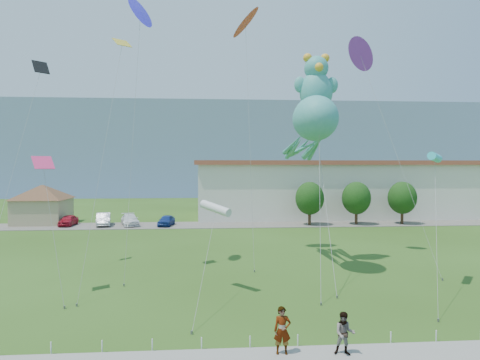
# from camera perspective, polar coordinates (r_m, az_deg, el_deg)

# --- Properties ---
(ground) EXTENTS (160.00, 160.00, 0.00)m
(ground) POSITION_cam_1_polar(r_m,az_deg,el_deg) (20.29, 3.96, -19.88)
(ground) COLOR #2D4B15
(ground) RESTS_ON ground
(parking_strip) EXTENTS (70.00, 6.00, 0.06)m
(parking_strip) POSITION_cam_1_polar(r_m,az_deg,el_deg) (54.23, -1.39, -5.98)
(parking_strip) COLOR #59544C
(parking_strip) RESTS_ON ground
(hill_ridge) EXTENTS (160.00, 50.00, 25.00)m
(hill_ridge) POSITION_cam_1_polar(r_m,az_deg,el_deg) (138.75, -3.18, 4.04)
(hill_ridge) COLOR gray
(hill_ridge) RESTS_ON ground
(pavilion) EXTENTS (9.20, 9.20, 5.00)m
(pavilion) POSITION_cam_1_polar(r_m,az_deg,el_deg) (60.67, -24.84, -2.47)
(pavilion) COLOR tan
(pavilion) RESTS_ON ground
(warehouse) EXTENTS (61.00, 15.00, 8.20)m
(warehouse) POSITION_cam_1_polar(r_m,az_deg,el_deg) (68.99, 20.31, -0.98)
(warehouse) COLOR beige
(warehouse) RESTS_ON ground
(rope_fence) EXTENTS (26.05, 0.05, 0.50)m
(rope_fence) POSITION_cam_1_polar(r_m,az_deg,el_deg) (19.01, 4.56, -20.62)
(rope_fence) COLOR white
(rope_fence) RESTS_ON ground
(tree_near) EXTENTS (3.60, 3.60, 5.47)m
(tree_near) POSITION_cam_1_polar(r_m,az_deg,el_deg) (54.31, 9.27, -2.43)
(tree_near) COLOR #3F2B19
(tree_near) RESTS_ON ground
(tree_mid) EXTENTS (3.60, 3.60, 5.47)m
(tree_mid) POSITION_cam_1_polar(r_m,az_deg,el_deg) (56.02, 15.25, -2.34)
(tree_mid) COLOR #3F2B19
(tree_mid) RESTS_ON ground
(tree_far) EXTENTS (3.60, 3.60, 5.47)m
(tree_far) POSITION_cam_1_polar(r_m,az_deg,el_deg) (58.30, 20.82, -2.24)
(tree_far) COLOR #3F2B19
(tree_far) RESTS_ON ground
(pedestrian_left) EXTENTS (0.70, 0.48, 1.87)m
(pedestrian_left) POSITION_cam_1_polar(r_m,az_deg,el_deg) (17.96, 5.66, -19.32)
(pedestrian_left) COLOR gray
(pedestrian_left) RESTS_ON sidewalk
(pedestrian_right) EXTENTS (0.93, 0.79, 1.69)m
(pedestrian_right) POSITION_cam_1_polar(r_m,az_deg,el_deg) (18.30, 13.78, -19.26)
(pedestrian_right) COLOR gray
(pedestrian_right) RESTS_ON sidewalk
(parked_car_red) EXTENTS (1.65, 3.92, 1.32)m
(parked_car_red) POSITION_cam_1_polar(r_m,az_deg,el_deg) (57.24, -21.92, -5.01)
(parked_car_red) COLOR #AB1527
(parked_car_red) RESTS_ON parking_strip
(parked_car_silver) EXTENTS (2.54, 4.89, 1.53)m
(parked_car_silver) POSITION_cam_1_polar(r_m,az_deg,el_deg) (56.02, -17.74, -5.00)
(parked_car_silver) COLOR silver
(parked_car_silver) RESTS_ON parking_strip
(parked_car_white) EXTENTS (3.12, 5.03, 1.36)m
(parked_car_white) POSITION_cam_1_polar(r_m,az_deg,el_deg) (55.28, -14.47, -5.15)
(parked_car_white) COLOR white
(parked_car_white) RESTS_ON parking_strip
(parked_car_blue) EXTENTS (2.14, 4.02, 1.30)m
(parked_car_blue) POSITION_cam_1_polar(r_m,az_deg,el_deg) (53.93, -9.80, -5.33)
(parked_car_blue) COLOR navy
(parked_car_blue) RESTS_ON parking_strip
(octopus_kite) EXTENTS (3.11, 13.32, 12.33)m
(octopus_kite) POSITION_cam_1_polar(r_m,az_deg,el_deg) (31.16, 9.50, 6.66)
(octopus_kite) COLOR teal
(octopus_kite) RESTS_ON ground
(teddy_bear_kite) EXTENTS (3.36, 9.60, 15.98)m
(teddy_bear_kite) POSITION_cam_1_polar(r_m,az_deg,el_deg) (33.54, 10.12, 12.09)
(teddy_bear_kite) COLOR teal
(teddy_bear_kite) RESTS_ON ground
(small_kite_black) EXTENTS (1.29, 9.12, 15.16)m
(small_kite_black) POSITION_cam_1_polar(r_m,az_deg,el_deg) (34.12, -25.76, 10.55)
(small_kite_black) COLOR black
(small_kite_black) RESTS_ON ground
(small_kite_pink) EXTENTS (2.66, 3.35, 8.14)m
(small_kite_pink) POSITION_cam_1_polar(r_m,az_deg,el_deg) (26.91, -24.58, 0.63)
(small_kite_pink) COLOR #D83068
(small_kite_pink) RESTS_ON ground
(small_kite_orange) EXTENTS (1.80, 7.17, 20.26)m
(small_kite_orange) POSITION_cam_1_polar(r_m,az_deg,el_deg) (37.95, 0.76, 19.63)
(small_kite_orange) COLOR #EE481A
(small_kite_orange) RESTS_ON ground
(small_kite_cyan) EXTENTS (3.22, 7.02, 8.48)m
(small_kite_cyan) POSITION_cam_1_polar(r_m,az_deg,el_deg) (28.94, 24.55, 2.64)
(small_kite_cyan) COLOR #32D4E5
(small_kite_cyan) RESTS_ON ground
(small_kite_blue) EXTENTS (1.80, 5.52, 19.30)m
(small_kite_blue) POSITION_cam_1_polar(r_m,az_deg,el_deg) (33.62, -13.19, 20.31)
(small_kite_blue) COLOR #2B24CF
(small_kite_blue) RESTS_ON ground
(small_kite_purple) EXTENTS (3.61, 8.93, 17.43)m
(small_kite_purple) POSITION_cam_1_polar(r_m,az_deg,el_deg) (37.92, 16.00, 15.31)
(small_kite_purple) COLOR purple
(small_kite_purple) RESTS_ON ground
(small_kite_white) EXTENTS (1.49, 7.56, 5.44)m
(small_kite_white) POSITION_cam_1_polar(r_m,az_deg,el_deg) (25.41, -3.30, -3.87)
(small_kite_white) COLOR silver
(small_kite_white) RESTS_ON ground
(small_kite_yellow) EXTENTS (1.76, 8.15, 16.53)m
(small_kite_yellow) POSITION_cam_1_polar(r_m,az_deg,el_deg) (30.89, -16.08, 13.72)
(small_kite_yellow) COLOR gold
(small_kite_yellow) RESTS_ON ground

